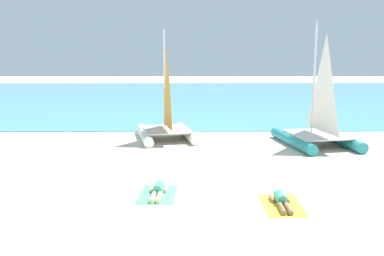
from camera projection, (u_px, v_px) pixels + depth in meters
ground_plane at (191, 133)px, 23.41m from camera, size 120.00×120.00×0.00m
ocean_water at (190, 96)px, 43.45m from camera, size 120.00×40.00×0.05m
sailboat_white at (166, 123)px, 21.61m from camera, size 3.44×4.63×5.47m
sailboat_teal at (317, 127)px, 20.08m from camera, size 3.50×4.82×5.76m
towel_left at (158, 194)px, 13.16m from camera, size 1.19×1.95×0.01m
sunbather_left at (158, 190)px, 13.20m from camera, size 0.56×1.57×0.30m
towel_right at (282, 205)px, 12.22m from camera, size 1.13×1.92×0.01m
sunbather_right at (281, 200)px, 12.27m from camera, size 0.55×1.56×0.30m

